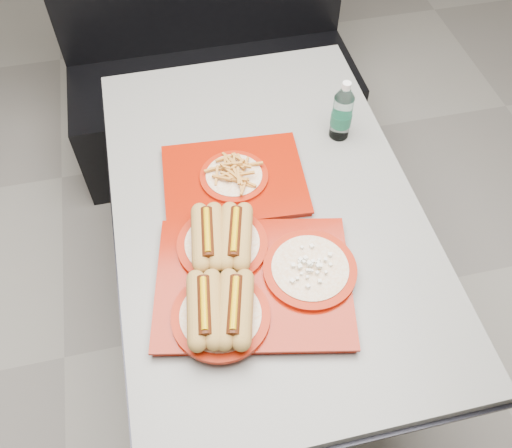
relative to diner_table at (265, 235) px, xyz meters
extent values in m
plane|color=gray|center=(0.00, 0.00, -0.58)|extent=(6.00, 6.00, 0.00)
cylinder|color=black|center=(0.00, 0.00, -0.56)|extent=(0.52, 0.52, 0.05)
cylinder|color=black|center=(0.00, 0.00, -0.20)|extent=(0.11, 0.11, 0.66)
cube|color=black|center=(0.00, 0.00, 0.12)|extent=(0.92, 1.42, 0.01)
cube|color=gray|center=(0.00, 0.00, 0.15)|extent=(0.90, 1.40, 0.04)
cube|color=black|center=(0.00, 1.02, -0.36)|extent=(1.30, 0.55, 0.45)
cube|color=#8E1303|center=(-0.10, -0.27, 0.18)|extent=(0.57, 0.48, 0.02)
cube|color=#8E1303|center=(-0.10, -0.27, 0.19)|extent=(0.58, 0.50, 0.01)
cylinder|color=#9A1905|center=(-0.20, -0.36, 0.20)|extent=(0.25, 0.25, 0.01)
cylinder|color=white|center=(-0.20, -0.36, 0.21)|extent=(0.21, 0.21, 0.01)
cylinder|color=#9A1905|center=(-0.16, -0.14, 0.20)|extent=(0.25, 0.25, 0.01)
cylinder|color=white|center=(-0.16, -0.14, 0.21)|extent=(0.21, 0.21, 0.01)
cylinder|color=#9A1905|center=(0.06, -0.27, 0.20)|extent=(0.25, 0.25, 0.01)
cylinder|color=white|center=(0.06, -0.27, 0.21)|extent=(0.21, 0.21, 0.01)
cube|color=#8E1303|center=(-0.08, 0.10, 0.17)|extent=(0.44, 0.35, 0.02)
cube|color=#8E1303|center=(-0.08, 0.10, 0.19)|extent=(0.45, 0.36, 0.01)
cylinder|color=#9A1905|center=(-0.08, 0.10, 0.19)|extent=(0.21, 0.21, 0.01)
cylinder|color=white|center=(-0.08, 0.10, 0.20)|extent=(0.17, 0.17, 0.00)
cylinder|color=silver|center=(0.30, 0.23, 0.24)|extent=(0.06, 0.06, 0.16)
cylinder|color=#15563B|center=(0.30, 0.23, 0.24)|extent=(0.07, 0.07, 0.04)
cone|color=silver|center=(0.30, 0.23, 0.34)|extent=(0.06, 0.06, 0.04)
cylinder|color=silver|center=(0.30, 0.23, 0.37)|extent=(0.03, 0.03, 0.02)
camera|label=1|loc=(-0.25, -0.98, 1.43)|focal=38.00mm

